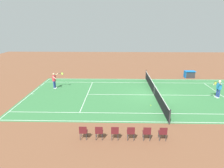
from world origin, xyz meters
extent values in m
plane|color=brown|center=(0.00, 0.00, 0.00)|extent=(60.00, 60.00, 0.00)
cube|color=#387A42|center=(0.00, 0.00, 0.00)|extent=(24.20, 11.40, 0.00)
cube|color=white|center=(11.90, 0.00, 0.00)|extent=(0.05, 11.00, 0.01)
cube|color=white|center=(0.00, -5.50, 0.00)|extent=(23.80, 0.05, 0.01)
cube|color=white|center=(0.00, 5.50, 0.00)|extent=(23.80, 0.05, 0.01)
cube|color=white|center=(0.00, -4.11, 0.00)|extent=(23.80, 0.05, 0.01)
cube|color=white|center=(0.00, 4.11, 0.00)|extent=(23.80, 0.05, 0.01)
cube|color=white|center=(6.40, 0.00, 0.00)|extent=(0.05, 8.22, 0.01)
cube|color=white|center=(-6.40, 0.00, 0.00)|extent=(0.05, 8.22, 0.01)
cube|color=white|center=(0.00, 0.00, 0.00)|extent=(12.80, 0.05, 0.01)
cube|color=white|center=(11.75, 0.00, 0.00)|extent=(0.30, 0.05, 0.01)
cylinder|color=#2D2D33|center=(0.00, -5.80, 0.54)|extent=(0.10, 0.10, 1.08)
cylinder|color=#2D2D33|center=(0.00, 5.80, 0.54)|extent=(0.10, 0.10, 1.08)
cube|color=black|center=(0.00, 0.00, 0.44)|extent=(0.02, 11.60, 0.88)
cube|color=white|center=(0.00, 0.00, 0.95)|extent=(0.04, 11.60, 0.06)
cube|color=white|center=(0.00, 0.00, 0.44)|extent=(0.04, 0.06, 0.88)
cylinder|color=navy|center=(10.11, -1.66, 0.45)|extent=(0.15, 0.15, 0.74)
cube|color=white|center=(10.05, -1.65, 0.04)|extent=(0.29, 0.14, 0.09)
cylinder|color=navy|center=(10.08, -1.89, 0.45)|extent=(0.15, 0.15, 0.74)
cube|color=white|center=(10.02, -1.89, 0.04)|extent=(0.29, 0.14, 0.09)
cube|color=#E03342|center=(10.09, -1.78, 1.10)|extent=(0.29, 0.41, 0.56)
sphere|color=#DBAA84|center=(10.09, -1.78, 1.53)|extent=(0.23, 0.23, 0.23)
cylinder|color=#DBAA84|center=(9.95, -1.48, 1.23)|extent=(0.41, 0.26, 0.26)
cylinder|color=#DBAA84|center=(9.88, -2.03, 1.43)|extent=(0.43, 0.17, 0.30)
cylinder|color=#232326|center=(9.56, -2.05, 1.54)|extent=(0.28, 0.07, 0.04)
torus|color=#232326|center=(9.27, -2.02, 1.54)|extent=(0.31, 0.06, 0.31)
cylinder|color=#C6D84C|center=(9.27, -2.02, 1.54)|extent=(0.27, 0.04, 0.27)
cylinder|color=navy|center=(-5.68, 0.44, 0.45)|extent=(0.15, 0.15, 0.74)
cube|color=white|center=(-5.62, 0.46, 0.04)|extent=(0.30, 0.18, 0.09)
cylinder|color=navy|center=(-5.74, 0.67, 0.45)|extent=(0.15, 0.15, 0.74)
cube|color=white|center=(-5.69, 0.69, 0.04)|extent=(0.30, 0.18, 0.09)
cube|color=#2884D1|center=(-5.71, 0.56, 1.10)|extent=(0.34, 0.43, 0.56)
sphere|color=beige|center=(-5.71, 0.56, 1.53)|extent=(0.23, 0.23, 0.23)
cylinder|color=beige|center=(-5.47, 0.34, 1.23)|extent=(0.41, 0.11, 0.26)
cylinder|color=beige|center=(-5.62, 0.87, 1.43)|extent=(0.39, 0.31, 0.30)
cylinder|color=#232326|center=(-5.34, 1.02, 1.54)|extent=(0.28, 0.11, 0.04)
torus|color=#232326|center=(-5.06, 1.10, 1.54)|extent=(0.31, 0.11, 0.31)
cylinder|color=#C6D84C|center=(-5.06, 1.10, 1.54)|extent=(0.26, 0.08, 0.27)
sphere|color=#CCE01E|center=(0.73, 2.62, 0.03)|extent=(0.07, 0.07, 0.07)
cylinder|color=#38383D|center=(1.07, 7.49, 0.22)|extent=(0.04, 0.04, 0.44)
cylinder|color=#38383D|center=(0.71, 7.49, 0.22)|extent=(0.04, 0.04, 0.44)
cylinder|color=#38383D|center=(1.07, 7.85, 0.22)|extent=(0.04, 0.04, 0.44)
cylinder|color=#38383D|center=(0.71, 7.85, 0.22)|extent=(0.04, 0.04, 0.44)
cube|color=#56191E|center=(0.89, 7.67, 0.46)|extent=(0.44, 0.44, 0.04)
cube|color=#56191E|center=(0.89, 7.87, 0.68)|extent=(0.44, 0.04, 0.40)
cylinder|color=#38383D|center=(1.99, 7.49, 0.22)|extent=(0.04, 0.04, 0.44)
cylinder|color=#38383D|center=(1.63, 7.49, 0.22)|extent=(0.04, 0.04, 0.44)
cylinder|color=#38383D|center=(1.99, 7.85, 0.22)|extent=(0.04, 0.04, 0.44)
cylinder|color=#38383D|center=(1.63, 7.85, 0.22)|extent=(0.04, 0.04, 0.44)
cube|color=#56191E|center=(1.81, 7.67, 0.46)|extent=(0.44, 0.44, 0.04)
cube|color=#56191E|center=(1.81, 7.87, 0.68)|extent=(0.44, 0.04, 0.40)
cylinder|color=#38383D|center=(2.91, 7.49, 0.22)|extent=(0.04, 0.04, 0.44)
cylinder|color=#38383D|center=(2.55, 7.49, 0.22)|extent=(0.04, 0.04, 0.44)
cylinder|color=#38383D|center=(2.91, 7.85, 0.22)|extent=(0.04, 0.04, 0.44)
cylinder|color=#38383D|center=(2.55, 7.85, 0.22)|extent=(0.04, 0.04, 0.44)
cube|color=#56191E|center=(2.73, 7.67, 0.46)|extent=(0.44, 0.44, 0.04)
cube|color=#56191E|center=(2.73, 7.87, 0.68)|extent=(0.44, 0.04, 0.40)
cylinder|color=#38383D|center=(3.84, 7.49, 0.22)|extent=(0.04, 0.04, 0.44)
cylinder|color=#38383D|center=(3.48, 7.49, 0.22)|extent=(0.04, 0.04, 0.44)
cylinder|color=#38383D|center=(3.84, 7.85, 0.22)|extent=(0.04, 0.04, 0.44)
cylinder|color=#38383D|center=(3.48, 7.85, 0.22)|extent=(0.04, 0.04, 0.44)
cube|color=#56191E|center=(3.66, 7.67, 0.46)|extent=(0.44, 0.44, 0.04)
cube|color=#56191E|center=(3.66, 7.87, 0.68)|extent=(0.44, 0.04, 0.40)
cylinder|color=#38383D|center=(4.76, 7.49, 0.22)|extent=(0.04, 0.04, 0.44)
cylinder|color=#38383D|center=(4.40, 7.49, 0.22)|extent=(0.04, 0.04, 0.44)
cylinder|color=#38383D|center=(4.76, 7.85, 0.22)|extent=(0.04, 0.04, 0.44)
cylinder|color=#38383D|center=(4.40, 7.85, 0.22)|extent=(0.04, 0.04, 0.44)
cube|color=#56191E|center=(4.58, 7.67, 0.46)|extent=(0.44, 0.44, 0.04)
cube|color=#56191E|center=(4.58, 7.87, 0.68)|extent=(0.44, 0.04, 0.40)
cylinder|color=#38383D|center=(5.68, 7.49, 0.22)|extent=(0.04, 0.04, 0.44)
cylinder|color=#38383D|center=(5.32, 7.49, 0.22)|extent=(0.04, 0.04, 0.44)
cylinder|color=#38383D|center=(5.68, 7.85, 0.22)|extent=(0.04, 0.04, 0.44)
cylinder|color=#38383D|center=(5.32, 7.85, 0.22)|extent=(0.04, 0.04, 0.44)
cube|color=#56191E|center=(5.50, 7.67, 0.46)|extent=(0.44, 0.44, 0.04)
cube|color=#56191E|center=(5.50, 7.87, 0.68)|extent=(0.44, 0.04, 0.40)
cube|color=#2D2D33|center=(-5.59, -6.56, 0.40)|extent=(1.10, 0.70, 0.80)
cube|color=blue|center=(-5.59, -6.56, 0.82)|extent=(1.24, 0.84, 0.06)
cube|color=blue|center=(-4.99, -6.56, 0.42)|extent=(0.06, 0.84, 0.84)
camera|label=1|loc=(3.56, 18.03, 6.54)|focal=32.02mm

